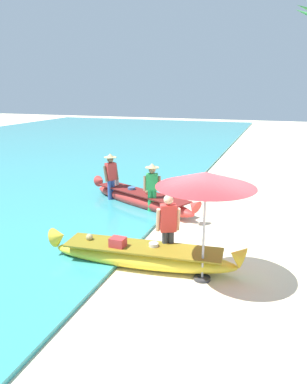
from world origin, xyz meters
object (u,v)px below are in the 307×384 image
Objects in this scene: person_vendor_hatted at (152,185)px; person_tourist_customer at (168,225)px; patio_umbrella_large at (206,180)px; boat_red_midground at (141,199)px; person_vendor_assistant at (111,174)px; boat_yellow_foreground at (142,255)px.

person_vendor_hatted reaches higher than person_tourist_customer.
person_tourist_customer is at bearing 149.51° from patio_umbrella_large.
patio_umbrella_large reaches higher than boat_red_midground.
person_vendor_hatted is 1.99m from person_vendor_assistant.
boat_red_midground is 1.93× the size of patio_umbrella_large.
boat_yellow_foreground is 5.24m from person_vendor_assistant.
person_tourist_customer is at bearing -64.72° from person_vendor_hatted.
boat_yellow_foreground is 4.36m from boat_red_midground.
person_vendor_hatted is 3.49m from person_tourist_customer.
person_vendor_hatted is 4.60m from patio_umbrella_large.
person_vendor_hatted is at bearing -42.00° from boat_red_midground.
person_tourist_customer reaches higher than boat_yellow_foreground.
patio_umbrella_large reaches higher than person_tourist_customer.
person_tourist_customer is (1.49, -3.16, -0.03)m from person_vendor_hatted.
boat_yellow_foreground is 2.79× the size of person_tourist_customer.
person_vendor_assistant is at bearing 156.44° from person_vendor_hatted.
person_vendor_hatted is 1.01× the size of person_tourist_customer.
boat_red_midground is at bearing 111.05° from boat_yellow_foreground.
boat_red_midground is 4.25m from person_tourist_customer.
boat_red_midground is at bearing 138.00° from person_vendor_hatted.
person_vendor_hatted reaches higher than boat_yellow_foreground.
boat_yellow_foreground is at bearing -140.37° from person_tourist_customer.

